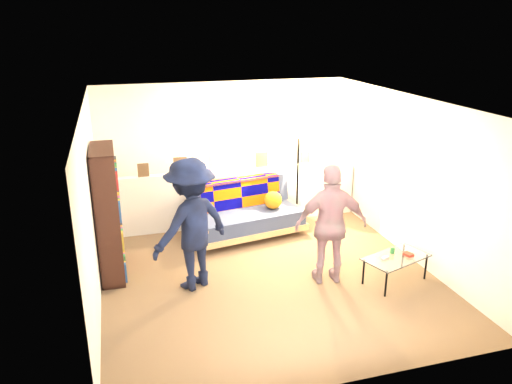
{
  "coord_description": "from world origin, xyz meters",
  "views": [
    {
      "loc": [
        -1.89,
        -6.15,
        3.4
      ],
      "look_at": [
        0.0,
        0.4,
        1.05
      ],
      "focal_mm": 35.0,
      "sensor_mm": 36.0,
      "label": 1
    }
  ],
  "objects_px": {
    "futon_sofa": "(247,214)",
    "coffee_table": "(396,258)",
    "person_left": "(191,225)",
    "person_right": "(331,225)",
    "floor_lamp": "(298,161)",
    "bookshelf": "(108,218)"
  },
  "relations": [
    {
      "from": "coffee_table",
      "to": "person_right",
      "type": "height_order",
      "value": "person_right"
    },
    {
      "from": "coffee_table",
      "to": "person_right",
      "type": "relative_size",
      "value": 0.61
    },
    {
      "from": "futon_sofa",
      "to": "person_left",
      "type": "bearing_deg",
      "value": -128.44
    },
    {
      "from": "bookshelf",
      "to": "person_right",
      "type": "height_order",
      "value": "bookshelf"
    },
    {
      "from": "futon_sofa",
      "to": "floor_lamp",
      "type": "distance_m",
      "value": 1.24
    },
    {
      "from": "floor_lamp",
      "to": "person_left",
      "type": "distance_m",
      "value": 2.66
    },
    {
      "from": "floor_lamp",
      "to": "coffee_table",
      "type": "bearing_deg",
      "value": -75.71
    },
    {
      "from": "floor_lamp",
      "to": "person_right",
      "type": "bearing_deg",
      "value": -97.77
    },
    {
      "from": "floor_lamp",
      "to": "bookshelf",
      "type": "bearing_deg",
      "value": -162.32
    },
    {
      "from": "person_left",
      "to": "futon_sofa",
      "type": "bearing_deg",
      "value": -157.05
    },
    {
      "from": "bookshelf",
      "to": "person_right",
      "type": "relative_size",
      "value": 1.11
    },
    {
      "from": "person_left",
      "to": "person_right",
      "type": "xyz_separation_m",
      "value": [
        1.81,
        -0.38,
        -0.06
      ]
    },
    {
      "from": "futon_sofa",
      "to": "person_right",
      "type": "distance_m",
      "value": 1.99
    },
    {
      "from": "futon_sofa",
      "to": "person_right",
      "type": "height_order",
      "value": "person_right"
    },
    {
      "from": "coffee_table",
      "to": "person_right",
      "type": "bearing_deg",
      "value": 161.98
    },
    {
      "from": "futon_sofa",
      "to": "coffee_table",
      "type": "relative_size",
      "value": 1.97
    },
    {
      "from": "coffee_table",
      "to": "person_left",
      "type": "bearing_deg",
      "value": 166.05
    },
    {
      "from": "coffee_table",
      "to": "floor_lamp",
      "type": "relative_size",
      "value": 0.62
    },
    {
      "from": "person_right",
      "to": "person_left",
      "type": "bearing_deg",
      "value": -2.9
    },
    {
      "from": "coffee_table",
      "to": "floor_lamp",
      "type": "bearing_deg",
      "value": 104.29
    },
    {
      "from": "bookshelf",
      "to": "coffee_table",
      "type": "distance_m",
      "value": 3.96
    },
    {
      "from": "floor_lamp",
      "to": "person_left",
      "type": "relative_size",
      "value": 0.91
    }
  ]
}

